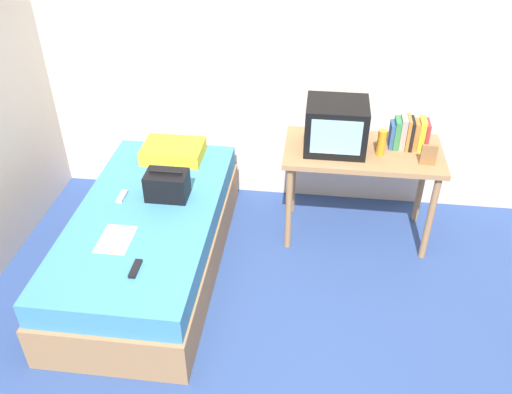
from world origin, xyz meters
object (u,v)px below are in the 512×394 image
Objects in this scene: bed at (149,240)px; tv at (336,126)px; water_bottle at (381,143)px; book_row at (409,134)px; desk at (362,161)px; remote_dark at (135,269)px; picture_frame at (429,155)px; remote_silver at (122,197)px; pillow at (173,151)px; handbag at (167,185)px; magazine at (116,239)px.

tv reaches higher than bed.
book_row reaches higher than water_bottle.
water_bottle is at bearing -28.67° from desk.
picture_frame is at bearing 29.53° from remote_dark.
bed is 13.13× the size of picture_frame.
bed is 13.89× the size of remote_silver.
pillow is at bearing 94.08° from remote_dark.
remote_dark is (0.10, -1.34, -0.05)m from pillow.
handbag is 2.08× the size of remote_silver.
tv reaches higher than desk.
desk is 1.50m from pillow.
bed is at bearing -167.18° from picture_frame.
picture_frame is at bearing -16.87° from water_bottle.
water_bottle reaches higher than desk.
remote_silver reaches higher than bed.
book_row is (0.32, 0.07, 0.21)m from desk.
tv is at bearing 33.61° from magazine.
remote_dark is at bearing -134.71° from tv.
remote_dark is (0.12, -0.59, 0.27)m from bed.
remote_silver is at bearing 114.15° from remote_dark.
remote_silver is (-1.51, -0.46, -0.43)m from tv.
tv reaches higher than remote_silver.
bed is 2.08m from picture_frame.
pillow is at bearing 171.08° from picture_frame.
book_row is 2.21m from magazine.
magazine is 0.34m from remote_dark.
water_bottle is at bearing -146.80° from book_row.
desk reaches higher than handbag.
tv is 2.89× the size of picture_frame.
desk is 1.84m from remote_dark.
tv is (-0.22, -0.00, 0.28)m from desk.
picture_frame is at bearing 20.68° from magazine.
water_bottle is at bearing -7.27° from pillow.
picture_frame is at bearing -63.59° from book_row.
magazine is at bearing -146.39° from tv.
remote_dark is at bearing -90.19° from handbag.
water_bottle is 1.96m from magazine.
desk reaches higher than remote_dark.
book_row reaches higher than remote_dark.
bed is 0.66m from remote_dark.
picture_frame reaches higher than pillow.
book_row is (1.83, 0.67, 0.64)m from bed.
desk is 0.24m from water_bottle.
tv is 0.68m from picture_frame.
magazine reaches higher than bed.
water_bottle is 0.25m from book_row.
remote_dark reaches higher than bed.
water_bottle is 1.25× the size of remote_dark.
pillow is (0.02, 0.74, 0.32)m from bed.
remote_silver is (-0.33, 0.73, 0.00)m from remote_dark.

